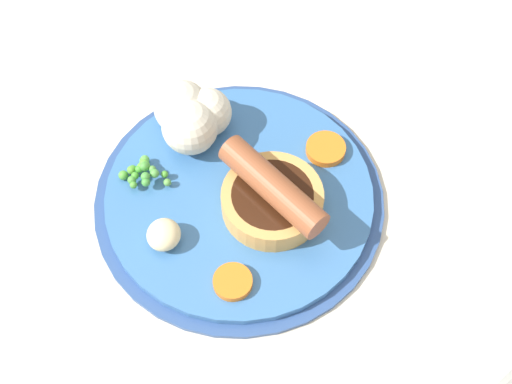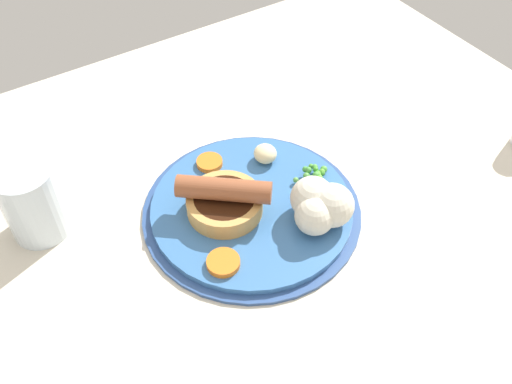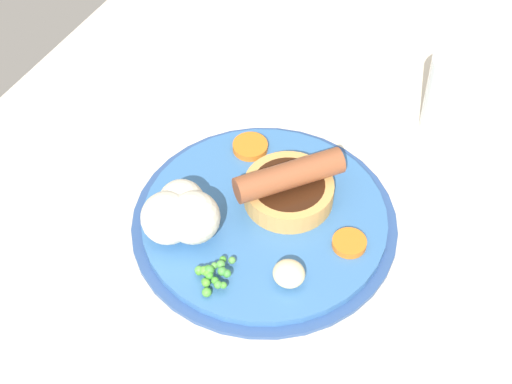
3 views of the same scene
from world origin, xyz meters
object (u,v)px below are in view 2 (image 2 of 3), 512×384
(sausage_pudding, at_px, (224,200))
(cauliflower_floret, at_px, (320,205))
(pea_pile, at_px, (315,174))
(potato_chunk_0, at_px, (265,154))
(carrot_slice_0, at_px, (209,162))
(drinking_glass, at_px, (32,201))
(carrot_slice_1, at_px, (223,263))
(dinner_plate, at_px, (252,209))

(sausage_pudding, xyz_separation_m, cauliflower_floret, (0.09, -0.08, 0.01))
(pea_pile, height_order, potato_chunk_0, potato_chunk_0)
(carrot_slice_0, bearing_deg, sausage_pudding, -106.34)
(cauliflower_floret, bearing_deg, potato_chunk_0, 88.80)
(cauliflower_floret, distance_m, drinking_glass, 0.35)
(sausage_pudding, xyz_separation_m, carrot_slice_1, (-0.04, -0.07, -0.02))
(potato_chunk_0, distance_m, drinking_glass, 0.30)
(cauliflower_floret, bearing_deg, pea_pile, 57.31)
(carrot_slice_0, height_order, drinking_glass, drinking_glass)
(pea_pile, bearing_deg, carrot_slice_1, -162.48)
(dinner_plate, relative_size, carrot_slice_0, 7.93)
(sausage_pudding, height_order, cauliflower_floret, cauliflower_floret)
(potato_chunk_0, height_order, carrot_slice_0, potato_chunk_0)
(pea_pile, height_order, carrot_slice_0, pea_pile)
(cauliflower_floret, relative_size, potato_chunk_0, 2.39)
(dinner_plate, relative_size, pea_pile, 5.33)
(drinking_glass, bearing_deg, potato_chunk_0, -11.36)
(potato_chunk_0, bearing_deg, dinner_plate, -134.91)
(dinner_plate, bearing_deg, drinking_glass, 153.16)
(dinner_plate, distance_m, sausage_pudding, 0.04)
(sausage_pudding, xyz_separation_m, pea_pile, (0.13, -0.02, -0.01))
(cauliflower_floret, height_order, potato_chunk_0, cauliflower_floret)
(pea_pile, height_order, cauliflower_floret, cauliflower_floret)
(pea_pile, relative_size, potato_chunk_0, 1.63)
(dinner_plate, xyz_separation_m, carrot_slice_1, (-0.08, -0.06, 0.01))
(cauliflower_floret, bearing_deg, carrot_slice_0, 112.57)
(potato_chunk_0, distance_m, carrot_slice_1, 0.18)
(sausage_pudding, bearing_deg, dinner_plate, -158.82)
(sausage_pudding, bearing_deg, drinking_glass, 10.62)
(potato_chunk_0, height_order, carrot_slice_1, potato_chunk_0)
(pea_pile, xyz_separation_m, carrot_slice_0, (-0.10, 0.10, -0.01))
(dinner_plate, height_order, carrot_slice_0, carrot_slice_0)
(pea_pile, relative_size, carrot_slice_0, 1.49)
(dinner_plate, distance_m, carrot_slice_0, 0.09)
(cauliflower_floret, distance_m, carrot_slice_0, 0.17)
(carrot_slice_0, relative_size, carrot_slice_1, 0.90)
(pea_pile, distance_m, carrot_slice_0, 0.14)
(cauliflower_floret, bearing_deg, carrot_slice_1, 178.05)
(cauliflower_floret, height_order, carrot_slice_1, cauliflower_floret)
(drinking_glass, bearing_deg, carrot_slice_0, -6.50)
(sausage_pudding, relative_size, pea_pile, 2.06)
(sausage_pudding, height_order, carrot_slice_0, sausage_pudding)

